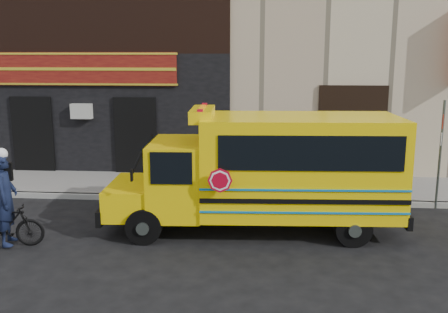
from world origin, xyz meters
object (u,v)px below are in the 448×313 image
sign_pole (440,150)px  cyclist (6,201)px  school_bus (270,169)px  bicycle (6,226)px

sign_pole → cyclist: sign_pole is taller
sign_pole → cyclist: 10.86m
cyclist → sign_pole: bearing=-85.8°
school_bus → cyclist: size_ratio=3.46×
cyclist → bicycle: bearing=162.9°
sign_pole → bicycle: size_ratio=1.85×
school_bus → sign_pole: size_ratio=2.37×
bicycle → sign_pole: bearing=-81.3°
school_bus → bicycle: size_ratio=4.40×
school_bus → bicycle: school_bus is taller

